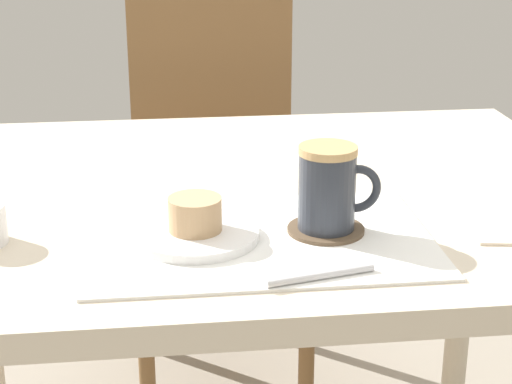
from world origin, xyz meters
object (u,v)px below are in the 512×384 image
at_px(wooden_chair, 217,176).
at_px(pastry, 195,214).
at_px(dining_table, 249,240).
at_px(coffee_mug, 329,188).
at_px(pastry_plate, 196,234).

relative_size(wooden_chair, pastry, 14.09).
distance_m(dining_table, coffee_mug, 0.25).
bearing_deg(pastry_plate, pastry, 0.00).
bearing_deg(pastry, coffee_mug, 1.70).
height_order(dining_table, wooden_chair, wooden_chair).
relative_size(dining_table, wooden_chair, 1.14).
relative_size(pastry, coffee_mug, 0.61).
bearing_deg(pastry_plate, wooden_chair, 84.21).
bearing_deg(pastry, dining_table, 65.42).
bearing_deg(dining_table, pastry_plate, -114.58).
xyz_separation_m(pastry, coffee_mug, (0.17, 0.01, 0.03)).
height_order(dining_table, pastry, pastry).
distance_m(wooden_chair, pastry, 0.96).
xyz_separation_m(dining_table, wooden_chair, (0.00, 0.72, -0.14)).
bearing_deg(pastry_plate, dining_table, 65.42).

